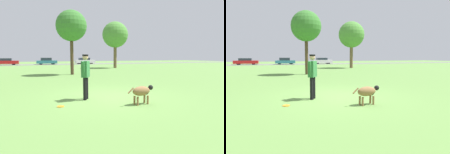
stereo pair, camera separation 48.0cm
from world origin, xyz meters
The scene contains 10 objects.
ground_plane centered at (0.00, 0.00, 0.00)m, with size 120.00×120.00×0.00m, color #608C42.
far_road_strip centered at (0.00, 35.26, 0.01)m, with size 120.00×6.00×0.01m.
person centered at (-0.98, -0.10, 1.02)m, with size 0.44×0.65×1.71m.
dog centered at (0.59, -1.59, 0.44)m, with size 1.05×0.41×0.64m.
frisbee centered at (-2.05, -0.87, 0.01)m, with size 0.24×0.24×0.02m.
tree_far_right centered at (8.58, 18.74, 4.65)m, with size 3.63×3.63×6.51m.
tree_mid_center centered at (0.72, 10.56, 4.30)m, with size 2.73×2.73×5.70m.
parked_car_red centered at (-6.79, 35.65, 0.64)m, with size 4.52×1.77×1.29m.
parked_car_teal centered at (0.62, 35.16, 0.67)m, with size 3.96×1.80×1.37m.
parked_car_white centered at (8.72, 35.64, 0.66)m, with size 4.30×1.84×1.33m.
Camera 2 is at (-2.54, -7.56, 1.63)m, focal length 32.00 mm.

